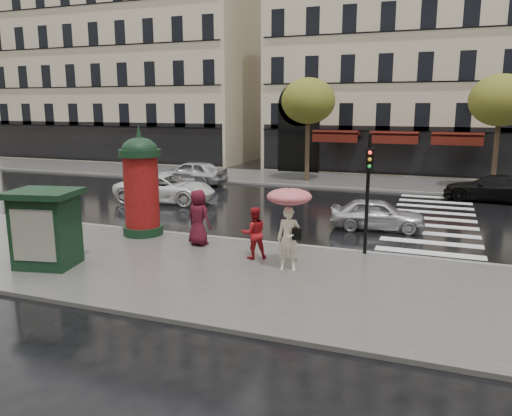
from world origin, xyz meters
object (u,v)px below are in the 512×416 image
at_px(traffic_light, 368,182).
at_px(morris_column, 141,183).
at_px(car_silver, 377,214).
at_px(car_black, 493,188).
at_px(car_white, 166,188).
at_px(car_far_silver, 192,173).
at_px(man_burgundy, 198,217).
at_px(newsstand, 46,227).
at_px(woman_red, 254,233).
at_px(woman_umbrella, 289,215).

bearing_deg(traffic_light, morris_column, -177.75).
bearing_deg(car_silver, car_black, -37.30).
height_order(car_white, car_far_silver, car_far_silver).
distance_m(man_burgundy, car_white, 8.94).
relative_size(morris_column, car_white, 0.80).
xyz_separation_m(car_black, car_far_silver, (-17.31, -0.48, 0.07)).
height_order(newsstand, car_black, newsstand).
xyz_separation_m(woman_red, car_far_silver, (-9.30, 13.50, -0.18)).
relative_size(man_burgundy, car_white, 0.38).
bearing_deg(traffic_light, man_burgundy, -170.86).
relative_size(woman_umbrella, car_far_silver, 0.56).
bearing_deg(woman_red, man_burgundy, -51.60).
bearing_deg(car_far_silver, man_burgundy, 31.65).
height_order(newsstand, car_far_silver, newsstand).
distance_m(traffic_light, car_far_silver, 17.31).
distance_m(man_burgundy, newsstand, 4.91).
xyz_separation_m(woman_red, car_black, (8.01, 13.98, -0.25)).
distance_m(woman_umbrella, car_silver, 6.74).
height_order(morris_column, car_far_silver, morris_column).
bearing_deg(car_white, car_silver, -106.92).
height_order(traffic_light, car_black, traffic_light).
distance_m(morris_column, car_silver, 9.35).
bearing_deg(woman_red, newsstand, -5.56).
relative_size(newsstand, car_white, 0.45).
distance_m(woman_red, car_far_silver, 16.39).
bearing_deg(woman_umbrella, morris_column, 162.01).
bearing_deg(woman_umbrella, car_silver, 74.46).
bearing_deg(car_far_silver, car_white, 17.31).
height_order(woman_umbrella, car_silver, woman_umbrella).
bearing_deg(woman_red, car_white, -77.92).
distance_m(woman_red, morris_column, 5.33).
bearing_deg(car_far_silver, car_silver, 60.98).
bearing_deg(car_black, woman_umbrella, -16.43).
height_order(car_black, car_far_silver, car_far_silver).
bearing_deg(woman_red, car_silver, -151.78).
distance_m(woman_umbrella, car_far_silver, 17.78).
distance_m(car_silver, car_far_silver, 14.68).
bearing_deg(car_silver, car_far_silver, 51.13).
relative_size(morris_column, car_far_silver, 0.91).
height_order(woman_red, car_silver, woman_red).
xyz_separation_m(woman_umbrella, newsstand, (-6.95, -2.21, -0.46)).
xyz_separation_m(newsstand, car_black, (13.60, 16.88, -0.62)).
xyz_separation_m(morris_column, car_white, (-2.84, 6.46, -1.38)).
xyz_separation_m(morris_column, newsstand, (-0.57, -4.28, -0.77)).
distance_m(man_burgundy, car_silver, 7.39).
distance_m(morris_column, traffic_light, 8.30).
distance_m(newsstand, car_white, 11.00).
distance_m(car_white, car_far_silver, 5.84).
height_order(woman_umbrella, traffic_light, traffic_light).
bearing_deg(car_white, traffic_light, -124.84).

